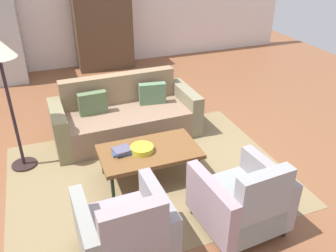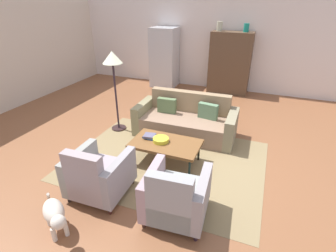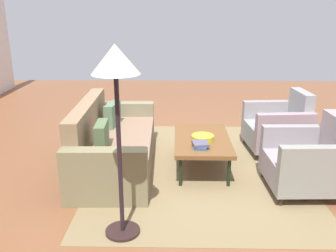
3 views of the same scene
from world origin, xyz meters
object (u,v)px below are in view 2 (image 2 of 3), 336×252
Objects in this scene: couch at (186,121)px; vase_tall at (220,26)px; fruit_bowl at (161,140)px; dog at (55,214)px; vase_round at (246,28)px; refrigerator at (164,58)px; coffee_table at (166,144)px; armchair_left at (97,176)px; book_stack at (150,136)px; floor_lamp at (113,65)px; cabinet at (230,63)px; armchair_right at (175,198)px.

vase_tall is (-0.04, 3.07, 1.64)m from couch.
dog reaches higher than fruit_bowl.
vase_round is 2.62m from refrigerator.
coffee_table is at bearing 0.00° from fruit_bowl.
dog is at bearing -102.57° from vase_round.
armchair_left is 3.71× the size of book_stack.
armchair_left is 0.51× the size of floor_lamp.
fruit_bowl is at bearing 84.25° from couch.
armchair_left reaches higher than dog.
cabinet is at bearing 179.23° from vase_round.
vase_tall reaches higher than fruit_bowl.
fruit_bowl is at bearing -100.56° from vase_round.
coffee_table is at bearing -99.38° from vase_round.
coffee_table is at bearing -89.37° from vase_tall.
vase_tall is (-0.65, 5.43, 1.58)m from armchair_right.
cabinet is 7.81× the size of vase_round.
armchair_left is 5.80m from vase_round.
armchair_left is at bearing -102.60° from book_stack.
book_stack is at bearing 169.29° from fruit_bowl.
cabinet reaches higher than book_stack.
refrigerator is (-2.43, -0.10, -0.99)m from vase_round.
couch is at bearing 13.76° from floor_lamp.
vase_round is at bearing 57.56° from floor_lamp.
book_stack is 4.30m from cabinet.
floor_lamp is (-1.48, 0.82, 1.08)m from coffee_table.
book_stack is at bearing -71.25° from refrigerator.
vase_tall is 0.14× the size of refrigerator.
coffee_table is (0.00, -1.19, 0.08)m from couch.
refrigerator reaches higher than dog.
couch is at bearing 99.85° from armchair_right.
armchair_right reaches higher than book_stack.
book_stack is (-0.32, -1.14, 0.15)m from couch.
coffee_table is 0.34m from book_stack.
armchair_right is 5.69m from vase_tall.
armchair_right is at bearing -66.38° from refrigerator.
floor_lamp is (-1.83, -3.44, 0.54)m from cabinet.
vase_tall is at bearing 86.19° from book_stack.
floor_lamp reaches higher than armchair_right.
book_stack is 0.92× the size of vase_tall.
fruit_bowl is at bearing -95.95° from cabinet.
armchair_right is at bearing -59.16° from fruit_bowl.
refrigerator is (-1.40, 4.11, 0.49)m from book_stack.
couch is at bearing 74.12° from book_stack.
armchair_right is 1.36m from fruit_bowl.
armchair_right is 0.51× the size of floor_lamp.
fruit_bowl is 1.21× the size of vase_round.
refrigerator is at bearing 100.02° from armchair_left.
couch reaches higher than coffee_table.
couch is 1.19m from coffee_table.
book_stack reaches higher than coffee_table.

